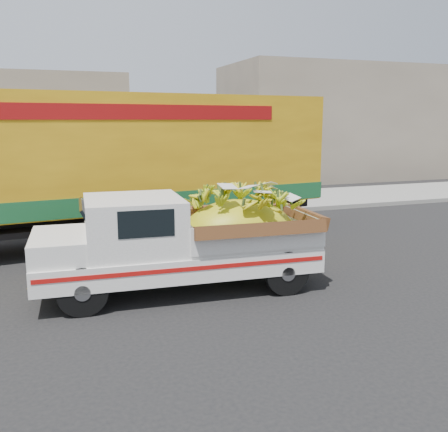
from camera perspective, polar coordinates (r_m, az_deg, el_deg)
name	(u,v)px	position (r m, az deg, el deg)	size (l,w,h in m)	color
ground	(183,290)	(9.60, -4.72, -8.39)	(100.00, 100.00, 0.00)	black
curb	(128,221)	(15.85, -10.92, -0.52)	(60.00, 0.25, 0.15)	gray
sidewalk	(119,210)	(17.89, -11.96, 0.73)	(60.00, 4.00, 0.14)	gray
building_right	(352,123)	(29.32, 14.37, 10.29)	(14.00, 6.00, 6.00)	gray
pickup_truck	(199,239)	(9.42, -2.90, -2.59)	(5.24, 2.16, 1.80)	black
semi_trailer	(104,162)	(13.04, -13.58, 6.02)	(12.04, 3.91, 3.80)	black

